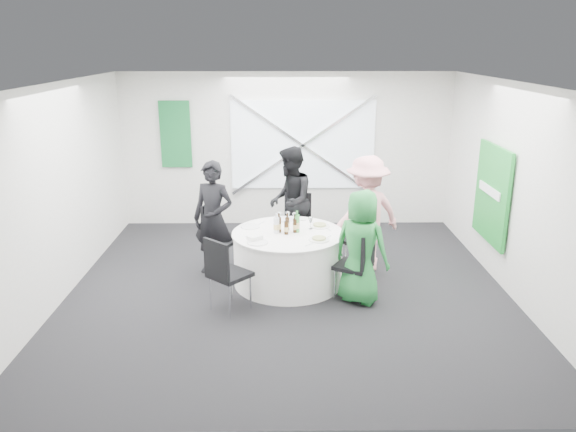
{
  "coord_description": "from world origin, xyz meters",
  "views": [
    {
      "loc": [
        -0.08,
        -7.16,
        3.28
      ],
      "look_at": [
        0.0,
        0.2,
        1.0
      ],
      "focal_mm": 35.0,
      "sensor_mm": 36.0,
      "label": 1
    }
  ],
  "objects_px": {
    "chair_back": "(297,219)",
    "person_woman_pink": "(366,214)",
    "chair_front_right": "(359,260)",
    "chair_front_left": "(224,269)",
    "chair_back_right": "(353,229)",
    "chair_back_left": "(218,231)",
    "green_water_bottle": "(297,224)",
    "banquet_table": "(288,258)",
    "person_man_back": "(290,201)",
    "person_woman_green": "(361,247)",
    "clear_water_bottle": "(276,225)",
    "person_man_back_left": "(213,219)"
  },
  "relations": [
    {
      "from": "green_water_bottle",
      "to": "chair_back_right",
      "type": "bearing_deg",
      "value": 35.11
    },
    {
      "from": "banquet_table",
      "to": "chair_back",
      "type": "xyz_separation_m",
      "value": [
        0.16,
        1.17,
        0.2
      ]
    },
    {
      "from": "person_woman_green",
      "to": "clear_water_bottle",
      "type": "height_order",
      "value": "person_woman_green"
    },
    {
      "from": "chair_back",
      "to": "person_man_back",
      "type": "relative_size",
      "value": 0.57
    },
    {
      "from": "chair_back_right",
      "to": "chair_front_right",
      "type": "height_order",
      "value": "chair_back_right"
    },
    {
      "from": "chair_back",
      "to": "chair_front_left",
      "type": "xyz_separation_m",
      "value": [
        -0.96,
        -2.05,
        -0.0
      ]
    },
    {
      "from": "green_water_bottle",
      "to": "person_man_back",
      "type": "bearing_deg",
      "value": 93.56
    },
    {
      "from": "person_man_back_left",
      "to": "person_woman_pink",
      "type": "height_order",
      "value": "person_woman_pink"
    },
    {
      "from": "person_man_back_left",
      "to": "person_man_back",
      "type": "xyz_separation_m",
      "value": [
        1.13,
        0.81,
        0.03
      ]
    },
    {
      "from": "banquet_table",
      "to": "person_woman_green",
      "type": "relative_size",
      "value": 1.03
    },
    {
      "from": "chair_back",
      "to": "person_man_back_left",
      "type": "bearing_deg",
      "value": -140.51
    },
    {
      "from": "chair_back",
      "to": "person_woman_pink",
      "type": "distance_m",
      "value": 1.23
    },
    {
      "from": "person_man_back_left",
      "to": "clear_water_bottle",
      "type": "distance_m",
      "value": 1.01
    },
    {
      "from": "chair_back_left",
      "to": "chair_front_right",
      "type": "xyz_separation_m",
      "value": [
        1.96,
        -1.08,
        -0.04
      ]
    },
    {
      "from": "chair_back",
      "to": "chair_front_right",
      "type": "relative_size",
      "value": 1.05
    },
    {
      "from": "banquet_table",
      "to": "person_man_back_left",
      "type": "height_order",
      "value": "person_man_back_left"
    },
    {
      "from": "banquet_table",
      "to": "chair_back",
      "type": "distance_m",
      "value": 1.19
    },
    {
      "from": "person_man_back",
      "to": "person_woman_green",
      "type": "bearing_deg",
      "value": 28.61
    },
    {
      "from": "person_man_back_left",
      "to": "green_water_bottle",
      "type": "distance_m",
      "value": 1.26
    },
    {
      "from": "chair_back_right",
      "to": "person_man_back",
      "type": "relative_size",
      "value": 0.59
    },
    {
      "from": "green_water_bottle",
      "to": "chair_front_left",
      "type": "bearing_deg",
      "value": -135.78
    },
    {
      "from": "person_man_back",
      "to": "person_woman_pink",
      "type": "distance_m",
      "value": 1.32
    },
    {
      "from": "chair_back_right",
      "to": "clear_water_bottle",
      "type": "distance_m",
      "value": 1.35
    },
    {
      "from": "person_woman_pink",
      "to": "chair_back",
      "type": "bearing_deg",
      "value": -56.92
    },
    {
      "from": "chair_front_left",
      "to": "clear_water_bottle",
      "type": "bearing_deg",
      "value": -84.14
    },
    {
      "from": "person_woman_green",
      "to": "clear_water_bottle",
      "type": "distance_m",
      "value": 1.24
    },
    {
      "from": "person_man_back",
      "to": "green_water_bottle",
      "type": "xyz_separation_m",
      "value": [
        0.07,
        -1.19,
        0.01
      ]
    },
    {
      "from": "chair_front_right",
      "to": "chair_front_left",
      "type": "bearing_deg",
      "value": -48.57
    },
    {
      "from": "clear_water_bottle",
      "to": "chair_back",
      "type": "bearing_deg",
      "value": 74.89
    },
    {
      "from": "chair_back",
      "to": "person_man_back_left",
      "type": "height_order",
      "value": "person_man_back_left"
    },
    {
      "from": "chair_back_left",
      "to": "banquet_table",
      "type": "bearing_deg",
      "value": -90.0
    },
    {
      "from": "person_man_back",
      "to": "green_water_bottle",
      "type": "bearing_deg",
      "value": 5.87
    },
    {
      "from": "chair_back",
      "to": "chair_back_right",
      "type": "xyz_separation_m",
      "value": [
        0.84,
        -0.53,
        0.02
      ]
    },
    {
      "from": "chair_back_left",
      "to": "green_water_bottle",
      "type": "height_order",
      "value": "green_water_bottle"
    },
    {
      "from": "chair_back_left",
      "to": "person_woman_pink",
      "type": "height_order",
      "value": "person_woman_pink"
    },
    {
      "from": "chair_back_right",
      "to": "chair_front_right",
      "type": "bearing_deg",
      "value": -35.82
    },
    {
      "from": "chair_back",
      "to": "person_woman_pink",
      "type": "bearing_deg",
      "value": -25.58
    },
    {
      "from": "chair_back",
      "to": "clear_water_bottle",
      "type": "bearing_deg",
      "value": -97.4
    },
    {
      "from": "person_woman_green",
      "to": "green_water_bottle",
      "type": "distance_m",
      "value": 1.02
    },
    {
      "from": "chair_front_left",
      "to": "person_woman_pink",
      "type": "relative_size",
      "value": 0.57
    },
    {
      "from": "person_woman_green",
      "to": "chair_back",
      "type": "bearing_deg",
      "value": -34.12
    },
    {
      "from": "banquet_table",
      "to": "green_water_bottle",
      "type": "relative_size",
      "value": 5.08
    },
    {
      "from": "banquet_table",
      "to": "clear_water_bottle",
      "type": "xyz_separation_m",
      "value": [
        -0.16,
        -0.01,
        0.49
      ]
    },
    {
      "from": "chair_back",
      "to": "person_man_back",
      "type": "distance_m",
      "value": 0.31
    },
    {
      "from": "chair_front_right",
      "to": "person_woman_pink",
      "type": "bearing_deg",
      "value": -162.12
    },
    {
      "from": "chair_back_left",
      "to": "chair_back_right",
      "type": "relative_size",
      "value": 1.0
    },
    {
      "from": "chair_back_right",
      "to": "green_water_bottle",
      "type": "relative_size",
      "value": 3.33
    },
    {
      "from": "person_man_back",
      "to": "chair_front_left",
      "type": "bearing_deg",
      "value": -19.85
    },
    {
      "from": "chair_back_right",
      "to": "clear_water_bottle",
      "type": "xyz_separation_m",
      "value": [
        -1.15,
        -0.65,
        0.27
      ]
    },
    {
      "from": "chair_front_left",
      "to": "person_woman_pink",
      "type": "bearing_deg",
      "value": -102.34
    }
  ]
}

